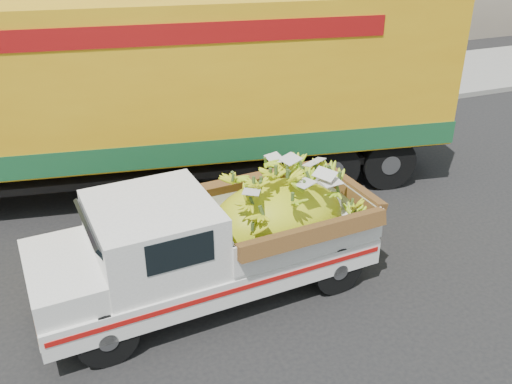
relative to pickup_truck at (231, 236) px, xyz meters
name	(u,v)px	position (x,y,z in m)	size (l,w,h in m)	color
ground	(279,263)	(0.93, 0.32, -0.92)	(100.00, 100.00, 0.00)	black
curb	(183,133)	(0.93, 6.28, -0.85)	(60.00, 0.25, 0.15)	gray
sidewalk	(164,108)	(0.93, 8.38, -0.85)	(60.00, 4.00, 0.14)	gray
pickup_truck	(231,236)	(0.00, 0.00, 0.00)	(5.03, 2.15, 1.72)	black
semi_trailer	(146,87)	(-0.35, 3.82, 1.20)	(12.08, 4.49, 3.80)	black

